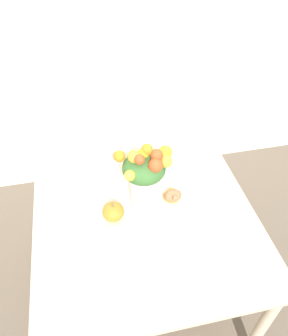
{
  "coord_description": "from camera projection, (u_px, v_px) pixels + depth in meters",
  "views": [
    {
      "loc": [
        -0.23,
        -1.04,
        2.13
      ],
      "look_at": [
        0.01,
        0.07,
        1.06
      ],
      "focal_mm": 35.0,
      "sensor_mm": 36.0,
      "label": 1
    }
  ],
  "objects": [
    {
      "name": "wall_back",
      "position": [
        107.0,
        20.0,
        2.17
      ],
      "size": [
        8.0,
        0.06,
        2.7
      ],
      "color": "silver",
      "rests_on": "ground_plane"
    },
    {
      "name": "dining_table",
      "position": [
        145.0,
        228.0,
        1.78
      ],
      "size": [
        1.15,
        1.14,
        0.77
      ],
      "color": "beige",
      "rests_on": "ground_plane"
    },
    {
      "name": "pumpkin",
      "position": [
        113.0,
        212.0,
        1.68
      ],
      "size": [
        0.11,
        0.11,
        0.1
      ],
      "color": "orange",
      "rests_on": "dining_table"
    },
    {
      "name": "dining_chair_near_window",
      "position": [
        131.0,
        142.0,
        2.6
      ],
      "size": [
        0.44,
        0.44,
        0.95
      ],
      "rotation": [
        0.0,
        0.0,
        0.05
      ],
      "color": "silver",
      "rests_on": "ground_plane"
    },
    {
      "name": "turkey_figurine",
      "position": [
        172.0,
        193.0,
        1.78
      ],
      "size": [
        0.1,
        0.13,
        0.08
      ],
      "color": "#936642",
      "rests_on": "dining_table"
    },
    {
      "name": "flower_vase",
      "position": [
        145.0,
        178.0,
        1.6
      ],
      "size": [
        0.28,
        0.21,
        0.43
      ],
      "color": "silver",
      "rests_on": "dining_table"
    },
    {
      "name": "ground_plane",
      "position": [
        145.0,
        286.0,
        2.24
      ],
      "size": [
        12.0,
        12.0,
        0.0
      ],
      "primitive_type": "plane",
      "color": "brown"
    }
  ]
}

